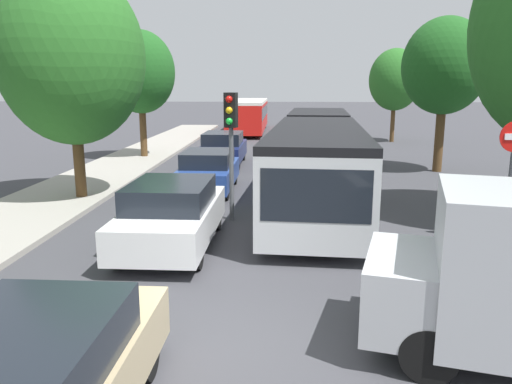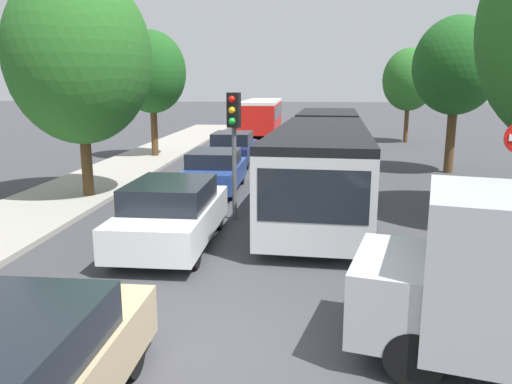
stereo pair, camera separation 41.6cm
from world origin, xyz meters
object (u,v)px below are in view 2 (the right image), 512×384
Objects in this scene: city_bus_rear at (262,114)px; articulated_bus at (325,149)px; tree_left_far at (152,72)px; tree_right_mid at (456,66)px; queued_car_white at (172,213)px; queued_car_tan at (10,382)px; traffic_light at (234,127)px; queued_car_navy at (233,148)px; tree_left_mid at (78,62)px; queued_car_blue at (215,171)px; tree_right_far at (410,81)px.

articulated_bus is at bearing -169.47° from city_bus_rear.
city_bus_rear is 15.15m from tree_left_far.
queued_car_white is at bearing -130.67° from tree_right_mid.
articulated_bus reaches higher than city_bus_rear.
traffic_light reaches higher than queued_car_tan.
articulated_bus is 13.84m from queued_car_tan.
traffic_light is at bearing -171.47° from queued_car_navy.
tree_right_mid is (5.31, 3.64, 2.91)m from articulated_bus.
articulated_bus is 2.34× the size of tree_left_mid.
tree_left_mid reaches higher than queued_car_navy.
articulated_bus is 2.63× the size of tree_right_mid.
queued_car_navy is at bearing -137.67° from articulated_bus.
queued_car_navy is (-0.17, 5.87, 0.04)m from queued_car_blue.
articulated_bus is 21.23m from city_bus_rear.
queued_car_blue is 0.66× the size of tree_left_far.
queued_car_blue is (-0.08, 12.45, -0.01)m from queued_car_tan.
queued_car_navy is at bearing 1.36° from queued_car_tan.
queued_car_navy is 9.99m from tree_right_mid.
articulated_bus is 4.06× the size of queued_car_blue.
queued_car_navy is at bearing -160.07° from traffic_light.
queued_car_blue is at bearing -177.72° from queued_car_navy.
queued_car_tan is 1.21× the size of traffic_light.
queued_car_navy is 0.68× the size of tree_right_mid.
tree_right_mid reaches higher than queued_car_navy.
traffic_light is 0.54× the size of tree_right_mid.
queued_car_blue is 4.19m from traffic_light.
tree_right_far reaches higher than queued_car_tan.
tree_left_mid is (-3.85, -23.24, 2.88)m from city_bus_rear.
tree_left_mid is (-7.66, -2.36, 2.88)m from articulated_bus.
traffic_light reaches higher than queued_car_navy.
queued_car_blue is 0.58× the size of tree_left_mid.
city_bus_rear is 1.60× the size of tree_left_mid.
articulated_bus is at bearing 17.10° from tree_left_mid.
queued_car_blue is 0.65× the size of tree_right_mid.
tree_left_mid reaches higher than queued_car_blue.
city_bus_rear is 34.22m from queued_car_tan.
articulated_bus is 8.51m from tree_left_mid.
city_bus_rear reaches higher than queued_car_white.
tree_left_far is at bearing 92.42° from tree_left_mid.
city_bus_rear is 2.77× the size of queued_car_blue.
queued_car_tan is at bearing -108.71° from tree_right_far.
traffic_light is (1.10, 2.37, 1.73)m from queued_car_white.
queued_car_tan is at bearing -179.57° from city_bus_rear.
tree_right_far is at bearing 162.63° from articulated_bus.
tree_left_mid is (-3.91, -1.48, 3.57)m from queued_car_blue.
articulated_bus is 1.46× the size of city_bus_rear.
tree_right_mid reaches higher than queued_car_blue.
tree_left_mid is at bearing -155.20° from tree_right_mid.
tree_right_mid is at bearing -97.78° from queued_car_navy.
tree_left_mid reaches higher than queued_car_tan.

